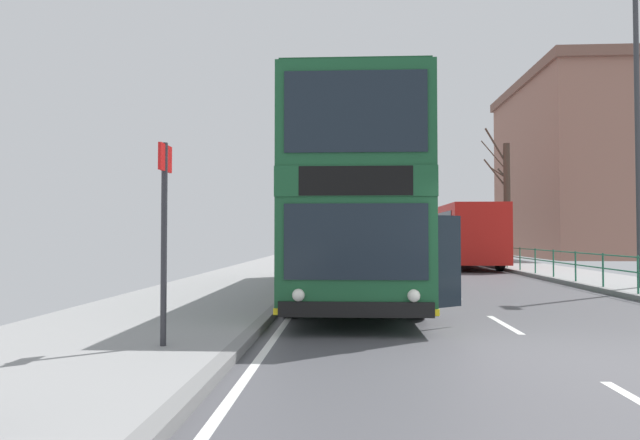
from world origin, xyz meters
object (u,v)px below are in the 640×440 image
bus_stop_sign_near (164,221)px  bare_tree_far_00 (506,199)px  street_lamp_far_side (637,111)px  background_building_00 (596,167)px  background_bus_far_lane (458,234)px  double_decker_bus_main (351,207)px

bus_stop_sign_near → bare_tree_far_00: (11.38, 23.77, 1.87)m
street_lamp_far_side → background_building_00: size_ratio=0.56×
background_bus_far_lane → background_building_00: bearing=45.6°
street_lamp_far_side → background_building_00: 28.47m
street_lamp_far_side → background_building_00: background_building_00 is taller
street_lamp_far_side → background_bus_far_lane: bearing=100.8°
street_lamp_far_side → background_building_00: bearing=67.8°
double_decker_bus_main → background_bus_far_lane: bearing=68.4°
bare_tree_far_00 → background_bus_far_lane: bearing=-143.0°
bare_tree_far_00 → background_building_00: background_building_00 is taller
bus_stop_sign_near → background_building_00: (21.39, 34.85, 5.01)m
bus_stop_sign_near → street_lamp_far_side: (10.64, 8.53, 3.32)m
double_decker_bus_main → background_building_00: 33.86m
street_lamp_far_side → background_building_00: (10.75, 26.31, 1.69)m
double_decker_bus_main → background_bus_far_lane: 15.39m
background_bus_far_lane → street_lamp_far_side: bearing=-79.2°
bus_stop_sign_near → background_building_00: size_ratio=0.17×
double_decker_bus_main → bus_stop_sign_near: 7.53m
double_decker_bus_main → bare_tree_far_00: size_ratio=1.54×
background_bus_far_lane → street_lamp_far_side: size_ratio=1.23×
background_bus_far_lane → bus_stop_sign_near: size_ratio=3.96×
double_decker_bus_main → bare_tree_far_00: (8.85, 16.69, 1.32)m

